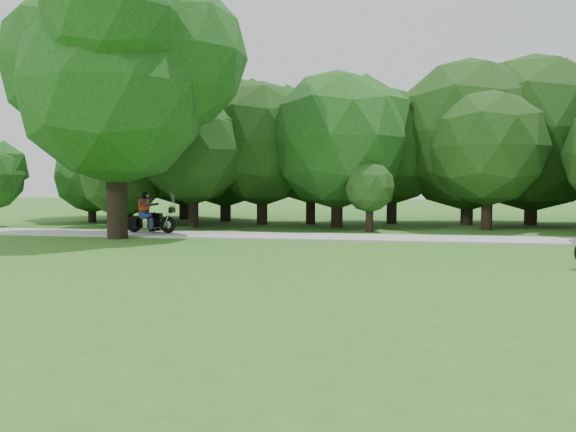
{
  "coord_description": "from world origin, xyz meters",
  "views": [
    {
      "loc": [
        -1.51,
        -11.19,
        1.95
      ],
      "look_at": [
        -3.95,
        2.7,
        1.07
      ],
      "focal_mm": 35.0,
      "sensor_mm": 36.0,
      "label": 1
    }
  ],
  "objects": [
    {
      "name": "tree_line",
      "position": [
        -1.52,
        14.45,
        3.68
      ],
      "size": [
        36.87,
        11.37,
        7.56
      ],
      "color": "black",
      "rests_on": "ground"
    },
    {
      "name": "touring_motorcycle",
      "position": [
        -10.11,
        8.08,
        0.61
      ],
      "size": [
        1.97,
        0.61,
        1.5
      ],
      "rotation": [
        0.0,
        0.0,
        -0.05
      ],
      "color": "black",
      "rests_on": "walkway"
    },
    {
      "name": "big_tree_west",
      "position": [
        -10.54,
        6.85,
        5.76
      ],
      "size": [
        8.64,
        6.56,
        9.96
      ],
      "color": "black",
      "rests_on": "ground"
    },
    {
      "name": "ground",
      "position": [
        0.0,
        0.0,
        0.0
      ],
      "size": [
        100.0,
        100.0,
        0.0
      ],
      "primitive_type": "plane",
      "color": "#365D1A",
      "rests_on": "ground"
    },
    {
      "name": "walkway",
      "position": [
        0.0,
        8.0,
        0.03
      ],
      "size": [
        60.0,
        2.2,
        0.06
      ],
      "primitive_type": "cube",
      "color": "#A1A19C",
      "rests_on": "ground"
    }
  ]
}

